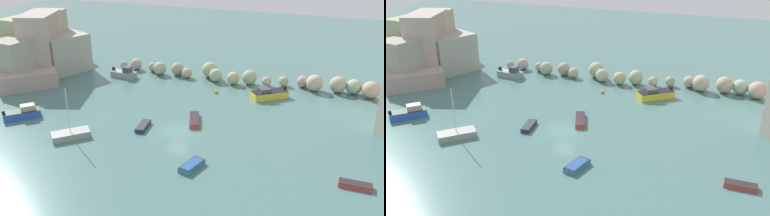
% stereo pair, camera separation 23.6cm
% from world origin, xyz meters
% --- Properties ---
extents(cove_water, '(160.00, 160.00, 0.00)m').
position_xyz_m(cove_water, '(0.00, 0.00, 0.00)').
color(cove_water, '#497370').
rests_on(cove_water, ground).
extents(cliff_headland_left, '(18.99, 20.78, 10.08)m').
position_xyz_m(cliff_headland_left, '(-30.92, 13.40, 3.82)').
color(cliff_headland_left, tan).
rests_on(cliff_headland_left, ground).
extents(rock_breakwater, '(41.82, 4.33, 2.51)m').
position_xyz_m(rock_breakwater, '(5.07, 19.40, 1.09)').
color(rock_breakwater, '#9CA48D').
rests_on(rock_breakwater, ground).
extents(channel_buoy, '(0.50, 0.50, 0.50)m').
position_xyz_m(channel_buoy, '(0.57, 13.52, 0.25)').
color(channel_buoy, gold).
rests_on(channel_buoy, cove_water).
extents(moored_boat_0, '(2.55, 4.42, 0.56)m').
position_xyz_m(moored_boat_0, '(1.00, 3.01, 0.28)').
color(moored_boat_0, '#C33C31').
rests_on(moored_boat_0, cove_water).
extents(moored_boat_1, '(4.30, 1.98, 1.86)m').
position_xyz_m(moored_boat_1, '(-15.63, 15.13, 0.64)').
color(moored_boat_1, gray).
rests_on(moored_boat_1, cove_water).
extents(moored_boat_2, '(4.42, 4.42, 6.07)m').
position_xyz_m(moored_boat_2, '(-11.00, -6.02, 0.40)').
color(moored_boat_2, gray).
rests_on(moored_boat_2, cove_water).
extents(moored_boat_3, '(2.08, 3.28, 0.55)m').
position_xyz_m(moored_boat_3, '(4.55, -7.42, 0.29)').
color(moored_boat_3, teal).
rests_on(moored_boat_3, cove_water).
extents(moored_boat_4, '(3.04, 1.19, 0.44)m').
position_xyz_m(moored_boat_4, '(20.15, -5.25, 0.22)').
color(moored_boat_4, '#D03E36').
rests_on(moored_boat_4, cove_water).
extents(moored_boat_5, '(4.42, 4.47, 1.66)m').
position_xyz_m(moored_boat_5, '(-20.08, -3.45, 0.63)').
color(moored_boat_5, blue).
rests_on(moored_boat_5, cove_water).
extents(moored_boat_6, '(1.48, 3.26, 0.51)m').
position_xyz_m(moored_boat_6, '(-4.25, -0.83, 0.25)').
color(moored_boat_6, navy).
rests_on(moored_boat_6, cove_water).
extents(moored_boat_7, '(5.32, 4.77, 1.62)m').
position_xyz_m(moored_boat_7, '(8.21, 14.31, 0.63)').
color(moored_boat_7, yellow).
rests_on(moored_boat_7, cove_water).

